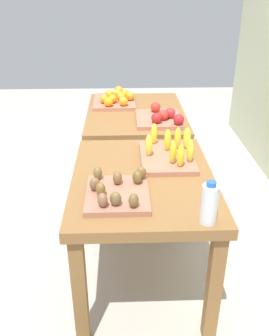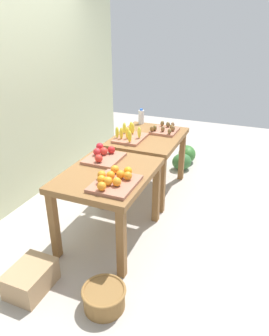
{
  "view_description": "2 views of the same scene",
  "coord_description": "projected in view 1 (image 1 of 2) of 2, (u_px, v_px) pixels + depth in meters",
  "views": [
    {
      "loc": [
        2.42,
        -0.11,
        1.77
      ],
      "look_at": [
        0.04,
        -0.03,
        0.54
      ],
      "focal_mm": 40.27,
      "sensor_mm": 36.0,
      "label": 1
    },
    {
      "loc": [
        -2.91,
        -1.23,
        2.03
      ],
      "look_at": [
        0.04,
        -0.03,
        0.54
      ],
      "focal_mm": 32.97,
      "sensor_mm": 36.0,
      "label": 2
    }
  ],
  "objects": [
    {
      "name": "cardboard_produce_box",
      "position": [
        159.0,
        140.0,
        4.21
      ],
      "size": [
        0.4,
        0.3,
        0.22
      ],
      "primitive_type": "cube",
      "color": "tan",
      "rests_on": "ground_plane"
    },
    {
      "name": "orange_bin",
      "position": [
        116.0,
        99.0,
        3.28
      ],
      "size": [
        0.45,
        0.37,
        0.11
      ],
      "color": "#A66952",
      "rests_on": "display_table_left"
    },
    {
      "name": "display_table_left",
      "position": [
        136.0,
        124.0,
        3.17
      ],
      "size": [
        1.04,
        0.8,
        0.75
      ],
      "color": "brown",
      "rests_on": "ground_plane"
    },
    {
      "name": "display_table_right",
      "position": [
        143.0,
        193.0,
        2.18
      ],
      "size": [
        1.04,
        0.8,
        0.75
      ],
      "color": "brown",
      "rests_on": "ground_plane"
    },
    {
      "name": "ground_plane",
      "position": [
        138.0,
        226.0,
        2.97
      ],
      "size": [
        8.0,
        8.0,
        0.0
      ],
      "primitive_type": "plane",
      "color": "#B3AAA1"
    },
    {
      "name": "wicker_basket",
      "position": [
        101.0,
        145.0,
        4.14
      ],
      "size": [
        0.35,
        0.35,
        0.18
      ],
      "color": "olive",
      "rests_on": "ground_plane"
    },
    {
      "name": "banana_crate",
      "position": [
        169.0,
        153.0,
        2.29
      ],
      "size": [
        0.44,
        0.33,
        0.17
      ],
      "color": "#A66952",
      "rests_on": "display_table_right"
    },
    {
      "name": "kiwi_bin",
      "position": [
        117.0,
        192.0,
        1.91
      ],
      "size": [
        0.36,
        0.32,
        0.1
      ],
      "color": "#A66952",
      "rests_on": "display_table_right"
    },
    {
      "name": "water_bottle",
      "position": [
        209.0,
        204.0,
        1.69
      ],
      "size": [
        0.08,
        0.08,
        0.21
      ],
      "color": "silver",
      "rests_on": "display_table_right"
    },
    {
      "name": "apple_bin",
      "position": [
        161.0,
        117.0,
        2.88
      ],
      "size": [
        0.41,
        0.35,
        0.11
      ],
      "color": "#A66952",
      "rests_on": "display_table_left"
    }
  ]
}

